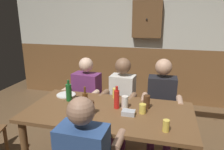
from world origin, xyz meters
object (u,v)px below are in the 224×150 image
Objects in this scene: pint_glass_0 at (125,102)px; pint_glass_4 at (143,109)px; bottle_0 at (117,99)px; pint_glass_3 at (147,102)px; person_1 at (121,96)px; person_2 at (161,99)px; dining_table at (109,119)px; wall_dart_cabinet at (147,19)px; bottle_1 at (69,92)px; pint_glass_5 at (166,126)px; bottle_2 at (85,98)px; person_0 at (85,94)px; pint_glass_2 at (91,108)px; condiment_caddy at (128,113)px; plate_0 at (66,95)px; pint_glass_1 at (115,93)px.

pint_glass_4 is (0.21, -0.09, -0.02)m from pint_glass_0.
bottle_0 is 0.34m from pint_glass_3.
person_1 is 0.56m from person_2.
wall_dart_cabinet reaches higher than dining_table.
pint_glass_5 is (1.17, -0.44, -0.05)m from bottle_1.
pint_glass_4 is (0.38, -0.67, 0.15)m from person_1.
bottle_2 is (-0.86, -0.62, 0.17)m from person_2.
wall_dart_cabinet reaches higher than bottle_2.
bottle_1 is (0.02, -0.55, 0.22)m from person_0.
person_1 is 5.43× the size of bottle_2.
pint_glass_5 is at bearing -11.50° from pint_glass_2.
condiment_caddy is 1.34× the size of pint_glass_4.
pint_glass_5 is at bearing -41.23° from pint_glass_0.
pint_glass_5 is 2.64m from wall_dart_cabinet.
bottle_2 is (0.24, -0.07, -0.03)m from bottle_1.
person_1 is 4.90× the size of plate_0.
pint_glass_2 is at bearing -98.19° from wall_dart_cabinet.
person_2 is 7.95× the size of pint_glass_3.
wall_dart_cabinet is (-0.06, 2.22, 0.90)m from condiment_caddy.
person_0 is 0.56m from person_1.
bottle_1 is at bearing -179.10° from pint_glass_3.
pint_glass_2 is at bearing 84.61° from person_1.
person_2 reaches higher than person_0.
bottle_1 is 0.95m from pint_glass_3.
wall_dart_cabinet is at bearing 83.95° from pint_glass_1.
pint_glass_1 is at bearing 7.47° from plate_0.
condiment_caddy is at bearing 148.47° from pint_glass_5.
plate_0 is at bearing 139.40° from pint_glass_2.
person_1 is 0.78m from pint_glass_4.
pint_glass_5 is (0.93, -0.37, -0.03)m from bottle_2.
plate_0 is (-0.66, -0.40, 0.10)m from person_1.
dining_table is 14.63× the size of pint_glass_1.
person_2 is at bearing 26.71° from bottle_1.
pint_glass_1 reaches higher than plate_0.
pint_glass_5 reaches higher than dining_table.
bottle_2 is at bearing 158.33° from pint_glass_5.
pint_glass_4 is (0.30, -0.05, -0.06)m from bottle_0.
person_1 reaches higher than pint_glass_4.
person_0 reaches higher than pint_glass_1.
person_0 is at bearing 116.00° from pint_glass_2.
bottle_2 is at bearing -16.10° from bottle_1.
pint_glass_1 is 1.21× the size of pint_glass_4.
person_1 is 0.80m from bottle_1.
person_0 is 0.94m from pint_glass_2.
pint_glass_2 is at bearing 122.76° from person_0.
pint_glass_0 is 0.24m from pint_glass_3.
pint_glass_1 reaches higher than pint_glass_4.
pint_glass_4 is 0.41m from pint_glass_5.
dining_table is at bearing -94.52° from wall_dart_cabinet.
condiment_caddy is 0.63× the size of bottle_2.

